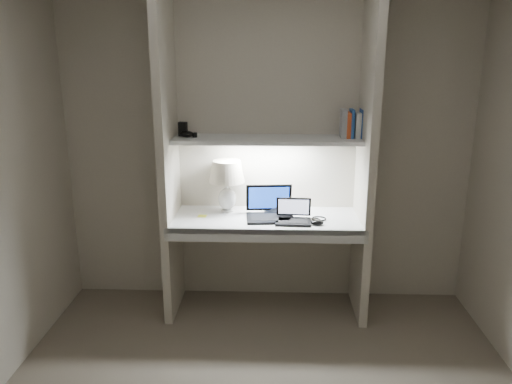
{
  "coord_description": "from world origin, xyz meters",
  "views": [
    {
      "loc": [
        0.05,
        -2.38,
        1.99
      ],
      "look_at": [
        -0.07,
        1.05,
        1.02
      ],
      "focal_mm": 35.0,
      "sensor_mm": 36.0,
      "label": 1
    }
  ],
  "objects_px": {
    "table_lamp": "(227,177)",
    "book_row": "(354,124)",
    "laptop_main": "(270,210)",
    "speaker": "(272,201)",
    "laptop_netbook": "(293,216)"
  },
  "relations": [
    {
      "from": "book_row",
      "to": "laptop_main",
      "type": "bearing_deg",
      "value": -169.15
    },
    {
      "from": "laptop_netbook",
      "to": "speaker",
      "type": "distance_m",
      "value": 0.3
    },
    {
      "from": "laptop_main",
      "to": "speaker",
      "type": "bearing_deg",
      "value": 80.16
    },
    {
      "from": "laptop_main",
      "to": "book_row",
      "type": "distance_m",
      "value": 0.9
    },
    {
      "from": "laptop_netbook",
      "to": "speaker",
      "type": "bearing_deg",
      "value": 126.11
    },
    {
      "from": "table_lamp",
      "to": "speaker",
      "type": "height_order",
      "value": "table_lamp"
    },
    {
      "from": "table_lamp",
      "to": "book_row",
      "type": "bearing_deg",
      "value": -0.6
    },
    {
      "from": "table_lamp",
      "to": "speaker",
      "type": "bearing_deg",
      "value": 4.66
    },
    {
      "from": "speaker",
      "to": "book_row",
      "type": "distance_m",
      "value": 0.87
    },
    {
      "from": "laptop_main",
      "to": "book_row",
      "type": "xyz_separation_m",
      "value": [
        0.62,
        0.12,
        0.64
      ]
    },
    {
      "from": "table_lamp",
      "to": "laptop_netbook",
      "type": "relative_size",
      "value": 1.52
    },
    {
      "from": "table_lamp",
      "to": "book_row",
      "type": "height_order",
      "value": "book_row"
    },
    {
      "from": "book_row",
      "to": "speaker",
      "type": "bearing_deg",
      "value": 176.38
    },
    {
      "from": "speaker",
      "to": "book_row",
      "type": "xyz_separation_m",
      "value": [
        0.61,
        -0.04,
        0.62
      ]
    },
    {
      "from": "table_lamp",
      "to": "laptop_netbook",
      "type": "bearing_deg",
      "value": -23.36
    }
  ]
}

